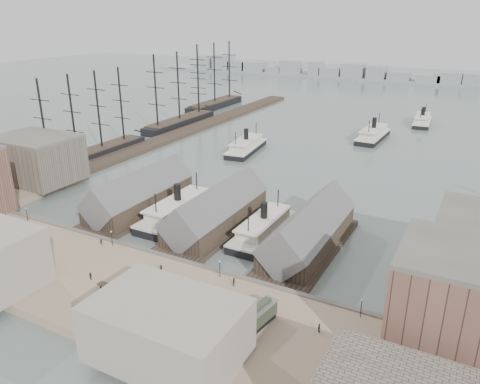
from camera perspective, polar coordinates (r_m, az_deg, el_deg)
The scene contains 35 objects.
ground at distance 114.30m, azimuth -7.19°, elevation -7.60°, with size 900.00×900.00×0.00m, color #566461.
quay at distance 100.59m, azimuth -13.88°, elevation -11.77°, with size 180.00×30.00×2.00m, color gray.
seawall at distance 110.11m, azimuth -8.78°, elevation -8.19°, with size 180.00×1.20×2.30m, color #59544C.
west_wharf at distance 227.77m, azimuth -6.82°, elevation 7.29°, with size 10.00×220.00×1.60m, color #2D231C.
ferry_shed_west at distance 139.16m, azimuth -12.08°, elevation -0.42°, with size 14.00×42.00×12.60m.
ferry_shed_center at distance 124.89m, azimuth -2.85°, elevation -2.49°, with size 14.00×42.00×12.60m.
ferry_shed_east at distance 114.80m, azimuth 8.40°, elevation -4.92°, with size 14.00×42.00×12.60m.
warehouse_west_back at distance 169.20m, azimuth -23.51°, elevation 3.69°, with size 26.00×20.00×14.00m, color #60564C.
street_bldg_center at distance 78.82m, azimuth -8.88°, elevation -16.29°, with size 24.00×16.00×10.00m, color gray.
lamp_post_far_w at distance 137.36m, azimuth -24.60°, elevation -2.20°, with size 0.44×0.44×3.92m.
lamp_post_near_w at distance 116.18m, azimuth -15.39°, elevation -5.13°, with size 0.44×0.44×3.92m.
lamp_post_near_e at distance 99.64m, azimuth -2.48°, elevation -8.94°, with size 0.44×0.44×3.92m.
lamp_post_far_e at distance 90.32m, azimuth 14.60°, elevation -13.17°, with size 0.44×0.44×3.92m.
far_shore at distance 422.66m, azimuth 20.15°, elevation 12.96°, with size 500.00×40.00×15.72m.
ferry_docked_west at distance 132.81m, azimuth -7.53°, elevation -2.16°, with size 9.06×30.21×10.79m.
ferry_docked_east at distance 121.81m, azimuth 2.91°, elevation -4.34°, with size 8.24×27.47×9.81m.
ferry_open_near at distance 195.55m, azimuth 0.75°, elevation 5.62°, with size 12.19×29.80×10.34m.
ferry_open_mid at distance 223.22m, azimuth 15.91°, elevation 6.80°, with size 9.93×30.29×10.72m.
ferry_open_far at distance 262.18m, azimuth 21.32°, elevation 8.15°, with size 10.14×27.47×9.62m.
sailing_ship_near at distance 194.21m, azimuth -17.77°, elevation 4.52°, with size 8.23×56.69×33.83m.
sailing_ship_mid at distance 243.09m, azimuth -7.34°, elevation 8.58°, with size 8.93×51.62×36.73m.
sailing_ship_far at distance 289.48m, azimuth -3.07°, elevation 10.75°, with size 9.27×51.50×38.11m.
tram at distance 85.70m, azimuth 1.99°, elevation -15.17°, with size 4.29×10.54×3.65m.
horse_cart_left at distance 128.89m, azimuth -23.74°, elevation -4.51°, with size 4.60×1.56×1.47m.
horse_cart_center at distance 99.32m, azimuth -15.38°, elevation -11.12°, with size 5.01×1.75×1.72m.
horse_cart_right at distance 92.33m, azimuth -11.32°, elevation -13.47°, with size 4.78×2.70×1.52m.
pedestrian_0 at distance 136.55m, azimuth -26.75°, elevation -3.57°, with size 0.59×0.43×1.61m, color black.
pedestrian_1 at distance 125.04m, azimuth -25.17°, elevation -5.49°, with size 0.83×0.65×1.71m, color black.
pedestrian_2 at distance 118.06m, azimuth -16.55°, elevation -5.86°, with size 1.01×0.58×1.56m, color black.
pedestrian_3 at distance 104.39m, azimuth -17.75°, elevation -9.71°, with size 0.99×0.41×1.70m, color black.
pedestrian_4 at distance 103.53m, azimuth -9.60°, elevation -9.19°, with size 0.83×0.54×1.70m, color black.
pedestrian_5 at distance 99.57m, azimuth -10.58°, elevation -10.61°, with size 0.59×0.43×1.62m, color black.
pedestrian_6 at distance 97.62m, azimuth -0.70°, elevation -10.87°, with size 0.84×0.65×1.72m, color black.
pedestrian_7 at distance 80.40m, azimuth -1.99°, elevation -18.92°, with size 1.10×0.63×1.71m, color black.
pedestrian_8 at distance 86.34m, azimuth 9.63°, elevation -16.01°, with size 1.02×0.42×1.74m, color black.
Camera 1 is at (59.50, -80.94, 54.52)m, focal length 35.00 mm.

